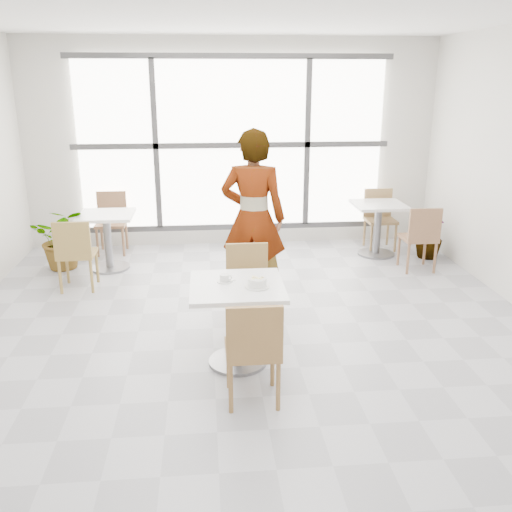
{
  "coord_description": "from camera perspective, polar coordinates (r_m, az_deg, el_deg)",
  "views": [
    {
      "loc": [
        -0.41,
        -4.74,
        2.43
      ],
      "look_at": [
        0.0,
        -0.3,
        1.0
      ],
      "focal_mm": 38.96,
      "sensor_mm": 36.0,
      "label": 1
    }
  ],
  "objects": [
    {
      "name": "plant_right",
      "position": [
        8.16,
        17.33,
        2.12
      ],
      "size": [
        0.48,
        0.48,
        0.67
      ],
      "primitive_type": "imported",
      "rotation": [
        0.0,
        0.0,
        0.34
      ],
      "color": "#53713E",
      "rests_on": "ground"
    },
    {
      "name": "bg_chair_left_far",
      "position": [
        8.31,
        -14.61,
        3.8
      ],
      "size": [
        0.42,
        0.42,
        0.87
      ],
      "color": "#946849",
      "rests_on": "ground"
    },
    {
      "name": "plant_left",
      "position": [
        7.76,
        -19.13,
        1.76
      ],
      "size": [
        0.75,
        0.66,
        0.83
      ],
      "primitive_type": "imported",
      "rotation": [
        0.0,
        0.0,
        0.01
      ],
      "color": "#528941",
      "rests_on": "ground"
    },
    {
      "name": "bg_table_right",
      "position": [
        8.06,
        12.41,
        3.45
      ],
      "size": [
        0.7,
        0.7,
        0.75
      ],
      "color": "silver",
      "rests_on": "ground"
    },
    {
      "name": "person",
      "position": [
        6.07,
        -0.28,
        3.88
      ],
      "size": [
        0.79,
        0.6,
        1.94
      ],
      "primitive_type": "imported",
      "rotation": [
        0.0,
        0.0,
        2.93
      ],
      "color": "black",
      "rests_on": "ground"
    },
    {
      "name": "main_table",
      "position": [
        4.84,
        -1.95,
        -5.45
      ],
      "size": [
        0.8,
        0.8,
        0.75
      ],
      "color": "white",
      "rests_on": "ground"
    },
    {
      "name": "chair_near",
      "position": [
        4.25,
        -0.27,
        -9.26
      ],
      "size": [
        0.42,
        0.42,
        0.87
      ],
      "rotation": [
        0.0,
        0.0,
        3.14
      ],
      "color": "olive",
      "rests_on": "ground"
    },
    {
      "name": "oatmeal_bowl",
      "position": [
        4.67,
        0.13,
        -2.72
      ],
      "size": [
        0.21,
        0.21,
        0.09
      ],
      "color": "white",
      "rests_on": "main_table"
    },
    {
      "name": "wall_front",
      "position": [
        1.6,
        11.18,
        -18.19
      ],
      "size": [
        6.0,
        0.0,
        6.0
      ],
      "primitive_type": "plane",
      "rotation": [
        -1.57,
        0.0,
        0.0
      ],
      "color": "silver",
      "rests_on": "ground"
    },
    {
      "name": "window",
      "position": [
        8.24,
        -2.45,
        11.32
      ],
      "size": [
        4.6,
        0.07,
        2.52
      ],
      "color": "white",
      "rests_on": "ground"
    },
    {
      "name": "coffee_cup",
      "position": [
        4.8,
        -3.22,
        -2.32
      ],
      "size": [
        0.16,
        0.13,
        0.07
      ],
      "color": "silver",
      "rests_on": "main_table"
    },
    {
      "name": "bg_table_left",
      "position": [
        7.54,
        -15.01,
        2.26
      ],
      "size": [
        0.7,
        0.7,
        0.75
      ],
      "color": "white",
      "rests_on": "ground"
    },
    {
      "name": "floor",
      "position": [
        5.34,
        -0.3,
        -9.27
      ],
      "size": [
        7.0,
        7.0,
        0.0
      ],
      "primitive_type": "plane",
      "color": "#9E9EA5",
      "rests_on": "ground"
    },
    {
      "name": "chair_far",
      "position": [
        5.51,
        -0.85,
        -2.69
      ],
      "size": [
        0.42,
        0.42,
        0.87
      ],
      "color": "olive",
      "rests_on": "ground"
    },
    {
      "name": "wall_back",
      "position": [
        8.3,
        -2.47,
        11.37
      ],
      "size": [
        6.0,
        0.0,
        6.0
      ],
      "primitive_type": "plane",
      "rotation": [
        1.57,
        0.0,
        0.0
      ],
      "color": "silver",
      "rests_on": "ground"
    },
    {
      "name": "bg_chair_right_far",
      "position": [
        8.44,
        12.54,
        4.17
      ],
      "size": [
        0.42,
        0.42,
        0.87
      ],
      "color": "#9A784B",
      "rests_on": "ground"
    },
    {
      "name": "ceiling",
      "position": [
        4.79,
        -0.36,
        24.63
      ],
      "size": [
        7.0,
        7.0,
        0.0
      ],
      "primitive_type": "plane",
      "rotation": [
        3.14,
        0.0,
        0.0
      ],
      "color": "white",
      "rests_on": "ground"
    },
    {
      "name": "bg_chair_left_near",
      "position": [
        6.85,
        -18.07,
        0.55
      ],
      "size": [
        0.42,
        0.42,
        0.87
      ],
      "rotation": [
        0.0,
        0.0,
        3.14
      ],
      "color": "olive",
      "rests_on": "ground"
    },
    {
      "name": "bg_chair_right_near",
      "position": [
        7.49,
        16.56,
        2.12
      ],
      "size": [
        0.42,
        0.42,
        0.87
      ],
      "rotation": [
        0.0,
        0.0,
        3.14
      ],
      "color": "brown",
      "rests_on": "ground"
    }
  ]
}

